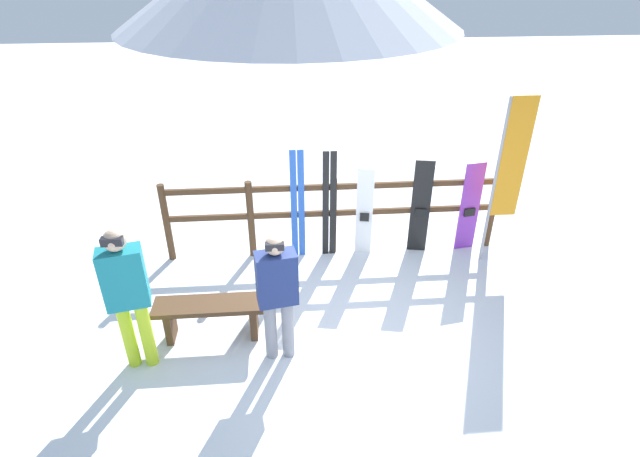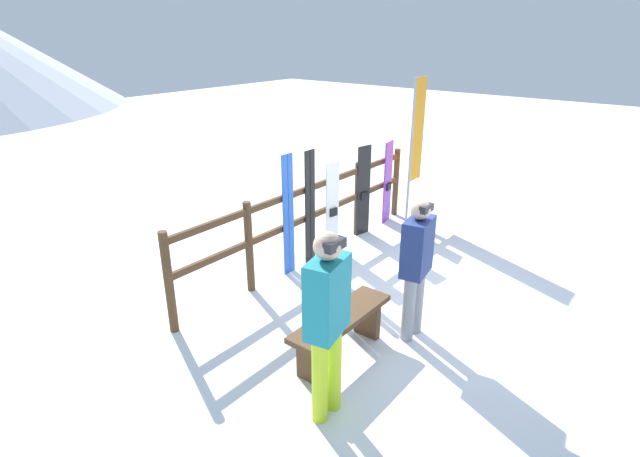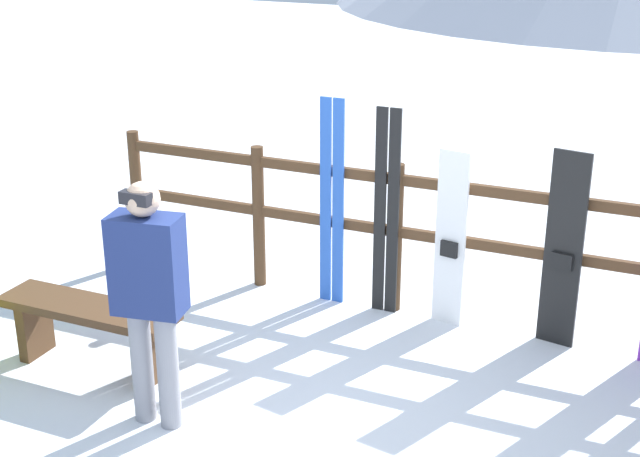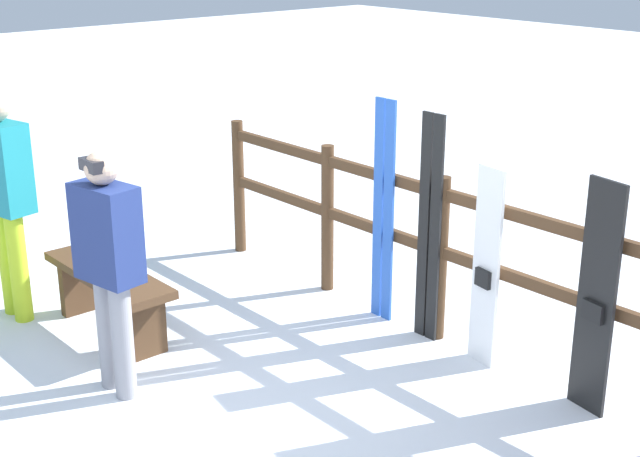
% 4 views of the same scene
% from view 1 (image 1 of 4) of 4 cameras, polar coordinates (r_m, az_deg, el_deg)
% --- Properties ---
extents(ground_plane, '(40.00, 40.00, 0.00)m').
position_cam_1_polar(ground_plane, '(6.07, 3.29, -12.18)').
color(ground_plane, white).
extents(fence, '(4.85, 0.10, 1.19)m').
position_cam_1_polar(fence, '(7.18, 1.53, 2.10)').
color(fence, '#4C331E').
rests_on(fence, ground).
extents(bench, '(1.29, 0.36, 0.49)m').
position_cam_1_polar(bench, '(5.97, -12.35, -9.30)').
color(bench, '#4C331E').
rests_on(bench, ground).
extents(person_navy, '(0.45, 0.30, 1.57)m').
position_cam_1_polar(person_navy, '(5.27, -4.91, -7.06)').
color(person_navy, gray).
rests_on(person_navy, ground).
extents(person_teal, '(0.46, 0.32, 1.72)m').
position_cam_1_polar(person_teal, '(5.45, -21.21, -6.64)').
color(person_teal, '#B7D826').
rests_on(person_teal, ground).
extents(ski_pair_blue, '(0.20, 0.02, 1.66)m').
position_cam_1_polar(ski_pair_blue, '(7.04, -2.57, 2.66)').
color(ski_pair_blue, blue).
rests_on(ski_pair_blue, ground).
extents(ski_pair_black, '(0.19, 0.02, 1.63)m').
position_cam_1_polar(ski_pair_black, '(7.08, 1.08, 2.68)').
color(ski_pair_black, black).
rests_on(ski_pair_black, ground).
extents(snowboard_white, '(0.24, 0.09, 1.36)m').
position_cam_1_polar(snowboard_white, '(7.20, 5.09, 1.84)').
color(snowboard_white, white).
rests_on(snowboard_white, ground).
extents(snowboard_black_stripe, '(0.27, 0.09, 1.45)m').
position_cam_1_polar(snowboard_black_stripe, '(7.35, 11.41, 2.37)').
color(snowboard_black_stripe, black).
rests_on(snowboard_black_stripe, ground).
extents(snowboard_purple, '(0.30, 0.09, 1.39)m').
position_cam_1_polar(snowboard_purple, '(7.60, 16.74, 2.32)').
color(snowboard_purple, purple).
rests_on(snowboard_purple, ground).
extents(rental_flag, '(0.40, 0.04, 2.41)m').
position_cam_1_polar(rental_flag, '(7.14, 20.57, 6.50)').
color(rental_flag, '#99999E').
rests_on(rental_flag, ground).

